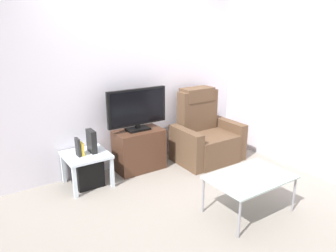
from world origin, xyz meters
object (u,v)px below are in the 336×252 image
(subwoofer_box, at_px, (87,173))
(game_console, at_px, (92,141))
(book_middle, at_px, (81,149))
(cell_phone, at_px, (261,176))
(book_leftmost, at_px, (78,147))
(coffee_table, at_px, (250,179))
(tv_stand, at_px, (139,150))
(side_table, at_px, (86,158))
(television, at_px, (137,109))
(recliner_armchair, at_px, (205,136))

(subwoofer_box, bearing_deg, game_console, 6.34)
(book_middle, relative_size, cell_phone, 1.11)
(book_leftmost, height_order, coffee_table, book_leftmost)
(tv_stand, bearing_deg, side_table, -176.06)
(subwoofer_box, xyz_separation_m, coffee_table, (1.26, -1.59, 0.23))
(tv_stand, height_order, side_table, tv_stand)
(television, height_order, game_console, television)
(game_console, distance_m, cell_phone, 2.09)
(coffee_table, xyz_separation_m, cell_phone, (0.11, -0.06, 0.03))
(game_console, bearing_deg, book_middle, -168.40)
(recliner_armchair, xyz_separation_m, book_middle, (-1.88, 0.15, 0.14))
(coffee_table, bearing_deg, cell_phone, -27.61)
(recliner_armchair, relative_size, subwoofer_box, 3.20)
(tv_stand, relative_size, television, 0.77)
(side_table, bearing_deg, recliner_armchair, -5.21)
(side_table, relative_size, subwoofer_box, 1.60)
(book_leftmost, height_order, game_console, game_console)
(game_console, bearing_deg, book_leftmost, -171.03)
(recliner_armchair, relative_size, game_console, 3.70)
(cell_phone, bearing_deg, side_table, 116.58)
(television, xyz_separation_m, side_table, (-0.79, -0.07, -0.53))
(recliner_armchair, bearing_deg, side_table, 167.75)
(subwoofer_box, distance_m, cell_phone, 2.15)
(side_table, relative_size, game_console, 1.85)
(cell_phone, bearing_deg, subwoofer_box, 116.58)
(book_middle, height_order, coffee_table, book_middle)
(tv_stand, xyz_separation_m, side_table, (-0.79, -0.05, 0.07))
(subwoofer_box, bearing_deg, television, 5.30)
(television, height_order, coffee_table, television)
(side_table, bearing_deg, book_middle, -160.40)
(recliner_armchair, distance_m, subwoofer_box, 1.84)
(television, bearing_deg, game_console, -174.83)
(side_table, bearing_deg, tv_stand, 3.94)
(cell_phone, bearing_deg, book_middle, 118.07)
(side_table, distance_m, cell_phone, 2.13)
(tv_stand, relative_size, recliner_armchair, 0.63)
(game_console, bearing_deg, recliner_armchair, -5.81)
(tv_stand, distance_m, game_console, 0.76)
(book_middle, bearing_deg, cell_phone, -48.82)
(recliner_armchair, xyz_separation_m, game_console, (-1.73, 0.18, 0.21))
(subwoofer_box, height_order, game_console, game_console)
(tv_stand, distance_m, book_middle, 0.88)
(tv_stand, bearing_deg, game_console, -176.37)
(book_middle, bearing_deg, subwoofer_box, 19.60)
(book_middle, relative_size, game_console, 0.57)
(tv_stand, height_order, coffee_table, tv_stand)
(tv_stand, relative_size, game_console, 2.32)
(book_leftmost, bearing_deg, tv_stand, 4.78)
(game_console, bearing_deg, coffee_table, -53.85)
(subwoofer_box, xyz_separation_m, game_console, (0.09, 0.01, 0.41))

